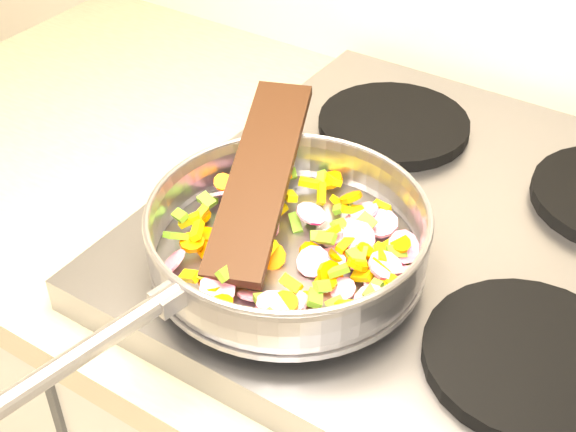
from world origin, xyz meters
The scene contains 7 objects.
cooktop centered at (-0.70, 1.67, 0.92)m, with size 0.60×0.60×0.04m, color #939399.
grate_fl centered at (-0.84, 1.52, 0.95)m, with size 0.19×0.19×0.02m, color black.
grate_fr centered at (-0.56, 1.52, 0.95)m, with size 0.19×0.19×0.02m, color black.
grate_bl centered at (-0.84, 1.81, 0.95)m, with size 0.19×0.19×0.02m, color black.
saute_pan centered at (-0.81, 1.51, 0.99)m, with size 0.32×0.48×0.06m.
vegetable_heap centered at (-0.80, 1.51, 0.97)m, with size 0.26×0.26×0.05m.
wooden_spatula centered at (-0.87, 1.55, 1.01)m, with size 0.26×0.06×0.01m, color black.
Camera 1 is at (-0.48, 1.01, 1.49)m, focal length 50.00 mm.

